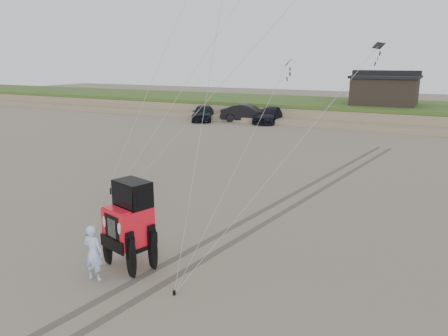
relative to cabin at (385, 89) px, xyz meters
The scene contains 11 objects.
ground 37.20m from the cabin, 93.09° to the right, with size 160.00×160.00×0.00m, color #6B6054.
dune_ridge 3.18m from the cabin, 165.96° to the left, with size 160.00×14.25×1.73m.
cabin is the anchor object (origin of this frame).
truck_a 18.35m from the cabin, 155.12° to the right, with size 1.94×4.81×1.64m, color black.
truck_b 13.90m from the cabin, 152.66° to the right, with size 1.82×5.23×1.72m, color black.
truck_c 11.77m from the cabin, 148.76° to the right, with size 2.12×5.22×1.51m, color black.
jeep 37.10m from the cabin, 93.54° to the right, with size 2.45×5.68×2.12m, color red, non-canonical shape.
man 38.23m from the cabin, 94.03° to the right, with size 0.60×0.39×1.63m, color #96ACE8.
stake_main 36.37m from the cabin, 98.09° to the right, with size 0.08×0.08×0.12m, color black.
stake_aux 37.89m from the cabin, 90.31° to the right, with size 0.08×0.08×0.12m, color black.
tire_tracks 29.18m from the cabin, 90.00° to the right, with size 5.22×29.74×0.01m.
Camera 1 is at (7.73, -9.46, 6.07)m, focal length 35.00 mm.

